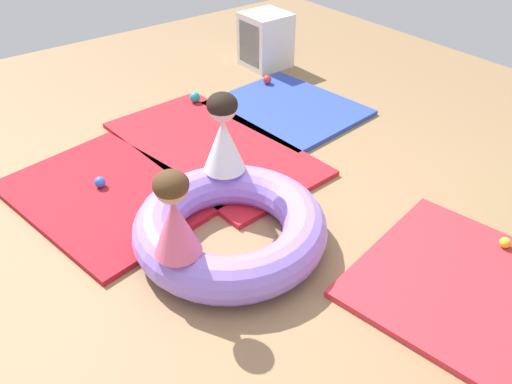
{
  "coord_description": "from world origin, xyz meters",
  "views": [
    {
      "loc": [
        2.15,
        -1.42,
        2.16
      ],
      "look_at": [
        0.11,
        0.15,
        0.32
      ],
      "focal_mm": 36.31,
      "sensor_mm": 36.0,
      "label": 1
    }
  ],
  "objects_px": {
    "inflatable_cushion": "(230,227)",
    "play_ball_yellow": "(505,243)",
    "play_ball_red": "(267,80)",
    "play_ball_teal": "(195,97)",
    "child_in_white": "(223,134)",
    "play_ball_blue": "(100,182)",
    "storage_cube": "(264,40)",
    "child_in_pink": "(174,215)"
  },
  "relations": [
    {
      "from": "inflatable_cushion",
      "to": "play_ball_yellow",
      "type": "bearing_deg",
      "value": 49.94
    },
    {
      "from": "play_ball_yellow",
      "to": "play_ball_red",
      "type": "relative_size",
      "value": 0.8
    },
    {
      "from": "play_ball_teal",
      "to": "play_ball_red",
      "type": "height_order",
      "value": "play_ball_teal"
    },
    {
      "from": "child_in_white",
      "to": "play_ball_blue",
      "type": "bearing_deg",
      "value": 62.96
    },
    {
      "from": "play_ball_blue",
      "to": "play_ball_red",
      "type": "xyz_separation_m",
      "value": [
        -0.67,
        2.06,
        0.0
      ]
    },
    {
      "from": "play_ball_red",
      "to": "storage_cube",
      "type": "xyz_separation_m",
      "value": [
        -0.46,
        0.32,
        0.2
      ]
    },
    {
      "from": "inflatable_cushion",
      "to": "play_ball_yellow",
      "type": "height_order",
      "value": "inflatable_cushion"
    },
    {
      "from": "child_in_pink",
      "to": "play_ball_teal",
      "type": "xyz_separation_m",
      "value": [
        -1.92,
        1.3,
        -0.43
      ]
    },
    {
      "from": "child_in_pink",
      "to": "play_ball_blue",
      "type": "relative_size",
      "value": 6.49
    },
    {
      "from": "play_ball_red",
      "to": "inflatable_cushion",
      "type": "bearing_deg",
      "value": -44.14
    },
    {
      "from": "child_in_white",
      "to": "play_ball_red",
      "type": "relative_size",
      "value": 6.47
    },
    {
      "from": "play_ball_teal",
      "to": "storage_cube",
      "type": "relative_size",
      "value": 0.17
    },
    {
      "from": "inflatable_cushion",
      "to": "play_ball_teal",
      "type": "xyz_separation_m",
      "value": [
        -1.79,
        0.86,
        -0.05
      ]
    },
    {
      "from": "child_in_pink",
      "to": "play_ball_teal",
      "type": "height_order",
      "value": "child_in_pink"
    },
    {
      "from": "inflatable_cushion",
      "to": "play_ball_yellow",
      "type": "distance_m",
      "value": 1.68
    },
    {
      "from": "play_ball_yellow",
      "to": "play_ball_teal",
      "type": "relative_size",
      "value": 0.7
    },
    {
      "from": "play_ball_red",
      "to": "storage_cube",
      "type": "distance_m",
      "value": 0.6
    },
    {
      "from": "play_ball_blue",
      "to": "play_ball_teal",
      "type": "height_order",
      "value": "play_ball_teal"
    },
    {
      "from": "inflatable_cushion",
      "to": "play_ball_red",
      "type": "xyz_separation_m",
      "value": [
        -1.71,
        1.66,
        -0.06
      ]
    },
    {
      "from": "play_ball_yellow",
      "to": "child_in_pink",
      "type": "bearing_deg",
      "value": -118.88
    },
    {
      "from": "inflatable_cushion",
      "to": "child_in_white",
      "type": "relative_size",
      "value": 2.19
    },
    {
      "from": "play_ball_yellow",
      "to": "play_ball_teal",
      "type": "distance_m",
      "value": 2.9
    },
    {
      "from": "play_ball_teal",
      "to": "child_in_white",
      "type": "bearing_deg",
      "value": -24.2
    },
    {
      "from": "play_ball_red",
      "to": "storage_cube",
      "type": "bearing_deg",
      "value": 145.38
    },
    {
      "from": "play_ball_blue",
      "to": "storage_cube",
      "type": "relative_size",
      "value": 0.14
    },
    {
      "from": "play_ball_teal",
      "to": "play_ball_red",
      "type": "distance_m",
      "value": 0.8
    },
    {
      "from": "play_ball_yellow",
      "to": "play_ball_teal",
      "type": "xyz_separation_m",
      "value": [
        -2.87,
        -0.42,
        0.01
      ]
    },
    {
      "from": "child_in_pink",
      "to": "play_ball_blue",
      "type": "height_order",
      "value": "child_in_pink"
    },
    {
      "from": "inflatable_cushion",
      "to": "storage_cube",
      "type": "height_order",
      "value": "storage_cube"
    },
    {
      "from": "play_ball_yellow",
      "to": "play_ball_red",
      "type": "height_order",
      "value": "play_ball_red"
    },
    {
      "from": "storage_cube",
      "to": "play_ball_red",
      "type": "bearing_deg",
      "value": -34.62
    },
    {
      "from": "child_in_pink",
      "to": "play_ball_yellow",
      "type": "height_order",
      "value": "child_in_pink"
    },
    {
      "from": "play_ball_teal",
      "to": "storage_cube",
      "type": "distance_m",
      "value": 1.19
    },
    {
      "from": "child_in_white",
      "to": "storage_cube",
      "type": "height_order",
      "value": "child_in_white"
    },
    {
      "from": "inflatable_cushion",
      "to": "child_in_white",
      "type": "bearing_deg",
      "value": 148.84
    },
    {
      "from": "inflatable_cushion",
      "to": "child_in_pink",
      "type": "relative_size",
      "value": 2.34
    },
    {
      "from": "child_in_pink",
      "to": "play_ball_teal",
      "type": "distance_m",
      "value": 2.36
    },
    {
      "from": "child_in_white",
      "to": "play_ball_blue",
      "type": "xyz_separation_m",
      "value": [
        -0.65,
        -0.64,
        -0.46
      ]
    },
    {
      "from": "play_ball_blue",
      "to": "storage_cube",
      "type": "xyz_separation_m",
      "value": [
        -1.14,
        2.38,
        0.2
      ]
    },
    {
      "from": "play_ball_red",
      "to": "storage_cube",
      "type": "height_order",
      "value": "storage_cube"
    },
    {
      "from": "child_in_white",
      "to": "play_ball_red",
      "type": "bearing_deg",
      "value": -28.89
    },
    {
      "from": "inflatable_cushion",
      "to": "child_in_white",
      "type": "height_order",
      "value": "child_in_white"
    }
  ]
}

